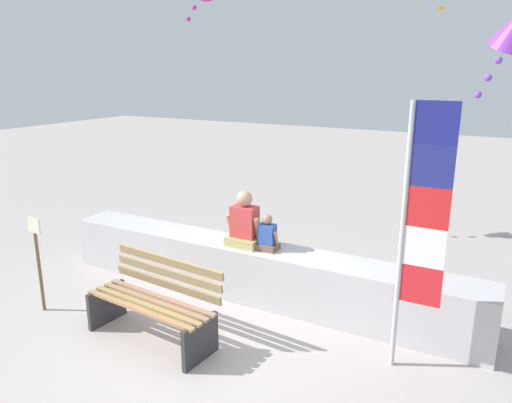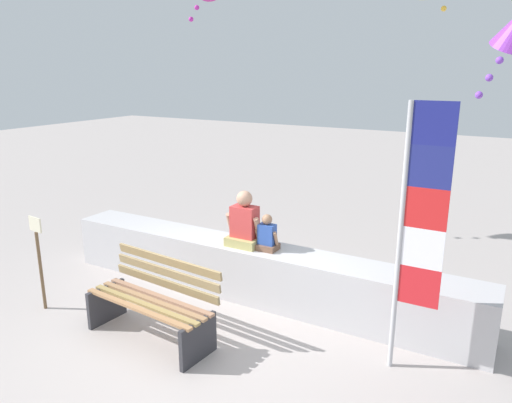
{
  "view_description": "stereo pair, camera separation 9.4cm",
  "coord_description": "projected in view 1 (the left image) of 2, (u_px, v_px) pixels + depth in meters",
  "views": [
    {
      "loc": [
        2.82,
        -3.93,
        2.92
      ],
      "look_at": [
        0.01,
        1.21,
        1.31
      ],
      "focal_mm": 34.0,
      "sensor_mm": 36.0,
      "label": 1
    },
    {
      "loc": [
        2.9,
        -3.89,
        2.92
      ],
      "look_at": [
        0.01,
        1.21,
        1.31
      ],
      "focal_mm": 34.0,
      "sensor_mm": 36.0,
      "label": 2
    }
  ],
  "objects": [
    {
      "name": "flag_banner",
      "position": [
        418.0,
        221.0,
        4.48
      ],
      "size": [
        0.43,
        0.05,
        2.66
      ],
      "color": "#B7B7BC",
      "rests_on": "ground"
    },
    {
      "name": "sign_post",
      "position": [
        38.0,
        256.0,
        5.89
      ],
      "size": [
        0.24,
        0.05,
        1.2
      ],
      "color": "brown",
      "rests_on": "ground"
    },
    {
      "name": "person_adult",
      "position": [
        245.0,
        224.0,
        6.2
      ],
      "size": [
        0.47,
        0.35,
        0.73
      ],
      "color": "tan",
      "rests_on": "seawall_ledge"
    },
    {
      "name": "ground_plane",
      "position": [
        203.0,
        340.0,
        5.4
      ],
      "size": [
        40.0,
        40.0,
        0.0
      ],
      "primitive_type": "plane",
      "color": "#ABA09C"
    },
    {
      "name": "person_child",
      "position": [
        267.0,
        236.0,
        6.08
      ],
      "size": [
        0.3,
        0.22,
        0.46
      ],
      "color": "brown",
      "rests_on": "seawall_ledge"
    },
    {
      "name": "park_bench",
      "position": [
        155.0,
        303.0,
        5.36
      ],
      "size": [
        1.6,
        0.74,
        0.88
      ],
      "color": "#A6774E",
      "rests_on": "ground"
    },
    {
      "name": "seawall_ledge",
      "position": [
        255.0,
        272.0,
        6.33
      ],
      "size": [
        5.77,
        0.6,
        0.71
      ],
      "primitive_type": "cube",
      "color": "#BBB8BB",
      "rests_on": "ground"
    }
  ]
}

